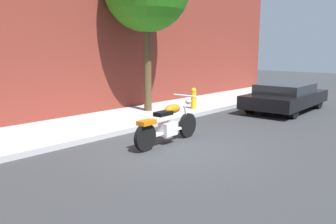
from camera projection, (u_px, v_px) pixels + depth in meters
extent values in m
plane|color=#303335|center=(169.00, 147.00, 8.18)|extent=(60.00, 60.00, 0.00)
cube|color=#AAAAAA|center=(91.00, 125.00, 10.22)|extent=(25.70, 2.73, 0.14)
cylinder|color=black|center=(188.00, 125.00, 9.07)|extent=(0.65, 0.14, 0.64)
cylinder|color=black|center=(145.00, 137.00, 7.80)|extent=(0.65, 0.14, 0.64)
cube|color=silver|center=(168.00, 129.00, 8.43)|extent=(0.46, 0.30, 0.32)
cube|color=silver|center=(168.00, 132.00, 8.44)|extent=(1.49, 0.16, 0.06)
ellipsoid|color=#D1660C|center=(173.00, 109.00, 8.48)|extent=(0.53, 0.29, 0.22)
cube|color=black|center=(163.00, 113.00, 8.21)|extent=(0.49, 0.27, 0.10)
cube|color=#D1660C|center=(147.00, 122.00, 7.78)|extent=(0.45, 0.26, 0.10)
cylinder|color=silver|center=(186.00, 115.00, 8.97)|extent=(0.27, 0.07, 0.58)
cylinder|color=silver|center=(185.00, 96.00, 8.83)|extent=(0.08, 0.70, 0.04)
sphere|color=silver|center=(188.00, 101.00, 8.97)|extent=(0.17, 0.17, 0.17)
cylinder|color=silver|center=(156.00, 134.00, 8.35)|extent=(0.80, 0.14, 0.09)
cylinder|color=black|center=(279.00, 97.00, 14.46)|extent=(0.65, 0.24, 0.64)
cylinder|color=black|center=(318.00, 100.00, 13.47)|extent=(0.65, 0.24, 0.64)
cylinder|color=black|center=(250.00, 104.00, 12.49)|extent=(0.65, 0.24, 0.64)
cylinder|color=black|center=(293.00, 109.00, 11.50)|extent=(0.65, 0.24, 0.64)
cube|color=black|center=(286.00, 99.00, 12.95)|extent=(4.15, 2.00, 0.45)
cube|color=#1E2328|center=(285.00, 89.00, 12.81)|extent=(2.18, 1.71, 0.40)
cylinder|color=#4D3C24|center=(147.00, 65.00, 12.02)|extent=(0.27, 0.27, 3.52)
cylinder|color=gold|center=(194.00, 102.00, 12.68)|extent=(0.20, 0.20, 0.75)
sphere|color=gold|center=(194.00, 90.00, 12.60)|extent=(0.19, 0.19, 0.19)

